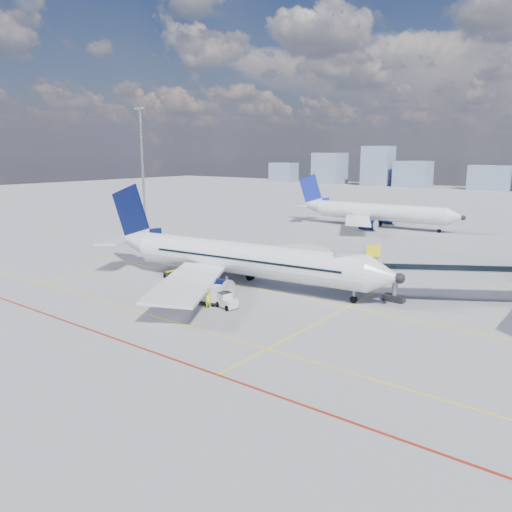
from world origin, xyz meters
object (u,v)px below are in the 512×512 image
(cargo_dolly, at_px, (204,293))
(ramp_worker, at_px, (208,300))
(main_aircraft, at_px, (233,258))
(baggage_tug, at_px, (226,301))
(second_aircraft, at_px, (373,212))
(belt_loader, at_px, (175,275))

(cargo_dolly, distance_m, ramp_worker, 1.98)
(main_aircraft, distance_m, ramp_worker, 10.25)
(baggage_tug, height_order, ramp_worker, ramp_worker)
(main_aircraft, xyz_separation_m, ramp_worker, (4.22, -9.04, -2.34))
(main_aircraft, relative_size, baggage_tug, 15.87)
(main_aircraft, xyz_separation_m, second_aircraft, (-6.63, 53.91, 0.01))
(baggage_tug, height_order, belt_loader, belt_loader)
(main_aircraft, height_order, baggage_tug, main_aircraft)
(second_aircraft, bearing_deg, ramp_worker, -82.51)
(belt_loader, distance_m, ramp_worker, 12.82)
(main_aircraft, xyz_separation_m, cargo_dolly, (2.60, -7.92, -2.12))
(baggage_tug, bearing_deg, cargo_dolly, -160.89)
(main_aircraft, relative_size, ramp_worker, 22.56)
(second_aircraft, xyz_separation_m, cargo_dolly, (9.22, -61.83, -2.13))
(baggage_tug, bearing_deg, second_aircraft, 115.31)
(cargo_dolly, distance_m, belt_loader, 10.88)
(baggage_tug, bearing_deg, ramp_worker, -117.66)
(second_aircraft, height_order, baggage_tug, second_aircraft)
(baggage_tug, distance_m, cargo_dolly, 2.88)
(cargo_dolly, relative_size, belt_loader, 0.71)
(belt_loader, bearing_deg, baggage_tug, -2.93)
(second_aircraft, bearing_deg, baggage_tug, -81.20)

